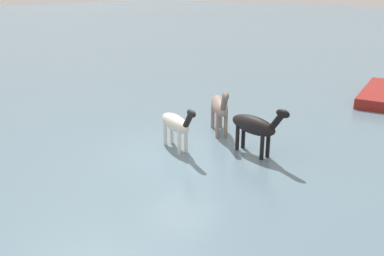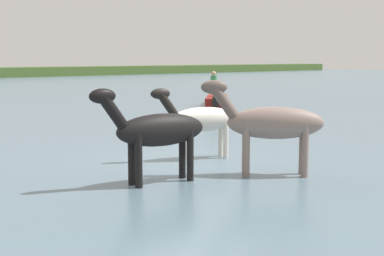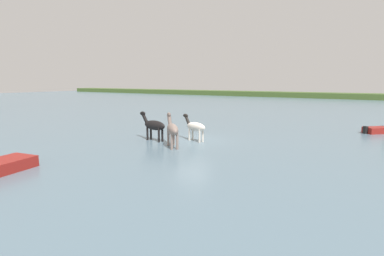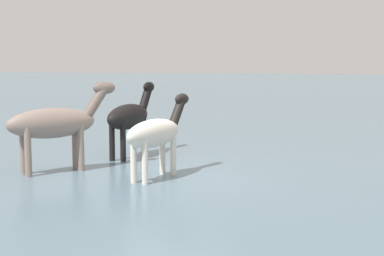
{
  "view_description": "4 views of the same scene",
  "coord_description": "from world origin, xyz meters",
  "px_view_note": "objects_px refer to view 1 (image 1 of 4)",
  "views": [
    {
      "loc": [
        -9.03,
        10.2,
        5.7
      ],
      "look_at": [
        -0.49,
        -0.02,
        1.01
      ],
      "focal_mm": 39.2,
      "sensor_mm": 36.0,
      "label": 1
    },
    {
      "loc": [
        -8.5,
        -9.81,
        2.43
      ],
      "look_at": [
        0.69,
        0.57,
        0.65
      ],
      "focal_mm": 51.42,
      "sensor_mm": 36.0,
      "label": 2
    },
    {
      "loc": [
        10.74,
        -17.15,
        3.97
      ],
      "look_at": [
        0.04,
        -0.06,
        0.83
      ],
      "focal_mm": 28.64,
      "sensor_mm": 36.0,
      "label": 3
    },
    {
      "loc": [
        11.56,
        3.03,
        2.47
      ],
      "look_at": [
        -0.92,
        0.36,
        0.93
      ],
      "focal_mm": 52.73,
      "sensor_mm": 36.0,
      "label": 4
    }
  ],
  "objects_px": {
    "boat_motor_center": "(379,95)",
    "horse_rear_stallion": "(176,124)",
    "horse_gray_outer": "(220,106)",
    "horse_dun_straggler": "(255,126)"
  },
  "relations": [
    {
      "from": "horse_gray_outer",
      "to": "horse_dun_straggler",
      "type": "xyz_separation_m",
      "value": [
        -2.21,
        0.97,
        -0.05
      ]
    },
    {
      "from": "boat_motor_center",
      "to": "horse_rear_stallion",
      "type": "bearing_deg",
      "value": -25.41
    },
    {
      "from": "horse_gray_outer",
      "to": "horse_dun_straggler",
      "type": "relative_size",
      "value": 0.86
    },
    {
      "from": "horse_gray_outer",
      "to": "horse_rear_stallion",
      "type": "bearing_deg",
      "value": -50.14
    },
    {
      "from": "horse_gray_outer",
      "to": "boat_motor_center",
      "type": "distance_m",
      "value": 10.03
    },
    {
      "from": "horse_rear_stallion",
      "to": "horse_gray_outer",
      "type": "bearing_deg",
      "value": 104.35
    },
    {
      "from": "horse_dun_straggler",
      "to": "horse_rear_stallion",
      "type": "bearing_deg",
      "value": -140.69
    },
    {
      "from": "horse_gray_outer",
      "to": "horse_dun_straggler",
      "type": "bearing_deg",
      "value": 20.52
    },
    {
      "from": "horse_rear_stallion",
      "to": "boat_motor_center",
      "type": "height_order",
      "value": "horse_rear_stallion"
    },
    {
      "from": "horse_gray_outer",
      "to": "boat_motor_center",
      "type": "relative_size",
      "value": 0.37
    }
  ]
}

